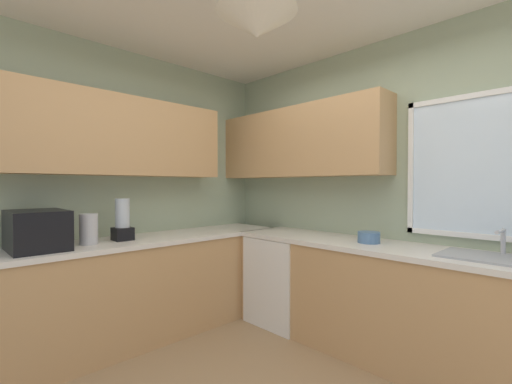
{
  "coord_description": "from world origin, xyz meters",
  "views": [
    {
      "loc": [
        1.32,
        -1.28,
        1.36
      ],
      "look_at": [
        -0.52,
        0.5,
        1.31
      ],
      "focal_mm": 23.84,
      "sensor_mm": 36.0,
      "label": 1
    }
  ],
  "objects": [
    {
      "name": "counter_run_left",
      "position": [
        -1.57,
        0.0,
        0.45
      ],
      "size": [
        0.65,
        2.99,
        0.89
      ],
      "color": "tan",
      "rests_on": "ground_plane"
    },
    {
      "name": "bowl",
      "position": [
        -0.04,
        1.32,
        0.94
      ],
      "size": [
        0.18,
        0.18,
        0.09
      ],
      "primitive_type": "cylinder",
      "color": "#4C7099",
      "rests_on": "counter_run_back"
    },
    {
      "name": "sink_assembly",
      "position": [
        0.84,
        1.33,
        0.9
      ],
      "size": [
        0.65,
        0.4,
        0.19
      ],
      "color": "#9EA0A5",
      "rests_on": "counter_run_back"
    },
    {
      "name": "blender_appliance",
      "position": [
        -1.57,
        -0.08,
        1.05
      ],
      "size": [
        0.15,
        0.15,
        0.36
      ],
      "color": "black",
      "rests_on": "counter_run_left"
    },
    {
      "name": "counter_run_back",
      "position": [
        0.21,
        1.32,
        0.45
      ],
      "size": [
        2.98,
        0.65,
        0.89
      ],
      "color": "tan",
      "rests_on": "ground_plane"
    },
    {
      "name": "kettle",
      "position": [
        -1.55,
        -0.36,
        1.01
      ],
      "size": [
        0.14,
        0.14,
        0.25
      ],
      "primitive_type": "cylinder",
      "color": "#B7B7BC",
      "rests_on": "counter_run_left"
    },
    {
      "name": "room_shell",
      "position": [
        -0.77,
        0.55,
        1.85
      ],
      "size": [
        3.89,
        3.38,
        2.71
      ],
      "color": "#9EAD8E",
      "rests_on": "ground_plane"
    },
    {
      "name": "dishwasher",
      "position": [
        -0.91,
        1.29,
        0.42
      ],
      "size": [
        0.6,
        0.6,
        0.85
      ],
      "primitive_type": "cube",
      "color": "white",
      "rests_on": "ground_plane"
    },
    {
      "name": "microwave",
      "position": [
        -1.57,
        -0.71,
        1.04
      ],
      "size": [
        0.48,
        0.36,
        0.29
      ],
      "primitive_type": "cube",
      "color": "black",
      "rests_on": "counter_run_left"
    }
  ]
}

